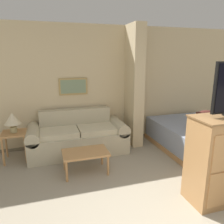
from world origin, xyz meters
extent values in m
cube|color=#CCB78E|center=(0.00, 3.49, 1.30)|extent=(7.10, 0.12, 2.60)
cube|color=#70644E|center=(0.00, 3.42, 0.03)|extent=(7.10, 0.02, 0.06)
cube|color=tan|center=(-0.64, 3.41, 1.32)|extent=(0.60, 0.02, 0.36)
cube|color=gray|center=(-0.64, 3.40, 1.32)|extent=(0.53, 0.01, 0.29)
cube|color=#CCB78E|center=(0.65, 3.13, 1.30)|extent=(0.24, 0.59, 2.60)
cube|color=#B7AD8E|center=(-0.64, 2.97, 0.22)|extent=(1.50, 0.84, 0.44)
cube|color=#B7AD8E|center=(-0.64, 3.29, 0.65)|extent=(1.50, 0.20, 0.42)
cube|color=#B7AD8E|center=(-1.50, 2.97, 0.22)|extent=(0.24, 0.84, 0.44)
cylinder|color=#B7AD8E|center=(-1.50, 2.97, 0.49)|extent=(0.26, 0.84, 0.26)
cube|color=#B7AD8E|center=(0.23, 2.97, 0.22)|extent=(0.24, 0.84, 0.44)
cylinder|color=#B7AD8E|center=(0.23, 2.97, 0.49)|extent=(0.26, 0.84, 0.26)
cube|color=beige|center=(-1.01, 2.92, 0.49)|extent=(0.73, 0.60, 0.10)
cube|color=beige|center=(-0.26, 2.92, 0.49)|extent=(0.73, 0.60, 0.10)
cube|color=#B27F4C|center=(-0.64, 2.10, 0.37)|extent=(0.76, 0.48, 0.04)
cylinder|color=#B27F4C|center=(-0.98, 1.91, 0.17)|extent=(0.04, 0.04, 0.35)
cylinder|color=#B27F4C|center=(-0.30, 1.91, 0.17)|extent=(0.04, 0.04, 0.35)
cylinder|color=#B27F4C|center=(-0.98, 2.30, 0.17)|extent=(0.04, 0.04, 0.35)
cylinder|color=#B27F4C|center=(-0.30, 2.30, 0.17)|extent=(0.04, 0.04, 0.35)
cube|color=#B27F4C|center=(-1.83, 2.96, 0.55)|extent=(0.44, 0.44, 0.04)
cylinder|color=#B27F4C|center=(-2.02, 2.77, 0.26)|extent=(0.04, 0.04, 0.53)
cylinder|color=#B27F4C|center=(-1.64, 2.77, 0.26)|extent=(0.04, 0.04, 0.53)
cylinder|color=#B27F4C|center=(-2.02, 3.15, 0.26)|extent=(0.04, 0.04, 0.53)
cylinder|color=#B27F4C|center=(-1.64, 3.15, 0.26)|extent=(0.04, 0.04, 0.53)
cylinder|color=tan|center=(-1.83, 2.96, 0.61)|extent=(0.13, 0.13, 0.10)
cylinder|color=tan|center=(-1.83, 2.96, 0.70)|extent=(0.02, 0.02, 0.06)
cone|color=beige|center=(-1.83, 2.96, 0.83)|extent=(0.30, 0.30, 0.22)
cube|color=#B27F4C|center=(1.81, 2.31, 0.05)|extent=(1.51, 2.11, 0.10)
cube|color=#8993A8|center=(1.81, 2.31, 0.32)|extent=(1.47, 2.07, 0.43)
cube|color=white|center=(1.81, 3.13, 0.48)|extent=(1.35, 0.36, 0.10)
cube|color=#471E19|center=(1.74, 2.11, 0.71)|extent=(0.31, 0.20, 0.35)
cube|color=#471E19|center=(1.74, 1.99, 0.64)|extent=(0.23, 0.03, 0.15)
ellipsoid|color=#471E19|center=(1.74, 2.11, 0.88)|extent=(0.30, 0.19, 0.08)
camera|label=1|loc=(-1.21, -1.27, 1.93)|focal=35.00mm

